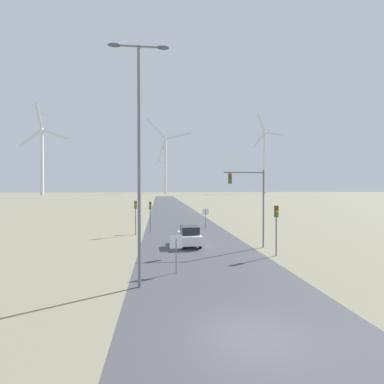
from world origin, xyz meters
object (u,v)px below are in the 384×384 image
object	(u,v)px
wind_turbine_far_left	(42,155)
wind_turbine_center	(265,157)
traffic_light_post_near_right	(276,219)
traffic_light_post_mid_left	(136,210)
traffic_light_mast_overhead	(251,194)
car_approaching	(189,236)
stop_sign_near	(176,247)
streetlamp	(139,141)
wind_turbine_left	(165,159)
stop_sign_far	(206,215)
traffic_light_post_near_left	(150,210)

from	to	relation	value
wind_turbine_far_left	wind_turbine_center	distance (m)	167.38
traffic_light_post_near_right	traffic_light_post_mid_left	xyz separation A→B (m)	(-11.74, 11.45, -0.04)
traffic_light_post_mid_left	traffic_light_mast_overhead	bearing A→B (deg)	-37.22
traffic_light_post_mid_left	wind_turbine_far_left	bearing A→B (deg)	113.06
wind_turbine_center	car_approaching	bearing A→B (deg)	-111.74
traffic_light_post_near_right	wind_turbine_far_left	bearing A→B (deg)	114.84
car_approaching	wind_turbine_center	bearing A→B (deg)	68.26
traffic_light_mast_overhead	wind_turbine_far_left	xyz separation A→B (m)	(-84.38, 181.10, 21.76)
traffic_light_post_near_right	wind_turbine_center	distance (m)	233.14
traffic_light_post_near_right	wind_turbine_center	xyz separation A→B (m)	(78.60, 217.76, 27.56)
stop_sign_near	wind_turbine_center	world-z (taller)	wind_turbine_center
streetlamp	stop_sign_near	xyz separation A→B (m)	(2.12, 2.40, -6.21)
traffic_light_post_near_right	wind_turbine_center	world-z (taller)	wind_turbine_center
wind_turbine_far_left	wind_turbine_left	world-z (taller)	wind_turbine_left
streetlamp	traffic_light_post_mid_left	world-z (taller)	streetlamp
stop_sign_far	traffic_light_mast_overhead	distance (m)	13.27
car_approaching	wind_turbine_center	world-z (taller)	wind_turbine_center
streetlamp	car_approaching	distance (m)	13.52
traffic_light_post_mid_left	car_approaching	world-z (taller)	traffic_light_post_mid_left
wind_turbine_far_left	traffic_light_mast_overhead	bearing A→B (deg)	-65.02
streetlamp	traffic_light_post_near_right	size ratio (longest dim) A/B	3.29
streetlamp	wind_turbine_left	xyz separation A→B (m)	(7.01, 239.29, 21.35)
stop_sign_far	wind_turbine_far_left	xyz separation A→B (m)	(-82.31, 168.34, 24.75)
traffic_light_post_near_left	traffic_light_post_near_right	size ratio (longest dim) A/B	0.92
streetlamp	traffic_light_post_near_left	bearing A→B (deg)	89.85
stop_sign_far	traffic_light_post_near_left	distance (m)	7.58
traffic_light_post_near_right	car_approaching	distance (m)	8.16
wind_turbine_far_left	traffic_light_post_near_left	bearing A→B (deg)	-66.24
traffic_light_post_near_right	wind_turbine_far_left	size ratio (longest dim) A/B	0.07
stop_sign_far	car_approaching	xyz separation A→B (m)	(-3.30, -11.34, -0.89)
stop_sign_far	wind_turbine_left	bearing A→B (deg)	90.03
streetlamp	traffic_light_post_near_right	bearing A→B (deg)	31.39
stop_sign_near	wind_turbine_far_left	distance (m)	204.99
traffic_light_post_near_left	wind_turbine_center	xyz separation A→B (m)	(88.76, 204.23, 27.77)
wind_turbine_left	traffic_light_mast_overhead	bearing A→B (deg)	-89.45
traffic_light_mast_overhead	car_approaching	size ratio (longest dim) A/B	1.66
streetlamp	wind_turbine_left	world-z (taller)	wind_turbine_left
traffic_light_post_near_left	car_approaching	world-z (taller)	traffic_light_post_near_left
car_approaching	traffic_light_post_mid_left	bearing A→B (deg)	128.58
car_approaching	traffic_light_mast_overhead	bearing A→B (deg)	-14.85
stop_sign_near	wind_turbine_far_left	size ratio (longest dim) A/B	0.04
stop_sign_near	traffic_light_mast_overhead	xyz separation A→B (m)	(7.09, 7.13, 3.16)
traffic_light_post_mid_left	traffic_light_mast_overhead	size ratio (longest dim) A/B	0.56
traffic_light_post_near_right	traffic_light_mast_overhead	world-z (taller)	traffic_light_mast_overhead
stop_sign_near	wind_turbine_left	world-z (taller)	wind_turbine_left
traffic_light_post_near_left	car_approaching	size ratio (longest dim) A/B	0.87
wind_turbine_left	wind_turbine_center	world-z (taller)	wind_turbine_center
traffic_light_post_mid_left	traffic_light_post_near_left	bearing A→B (deg)	52.80
traffic_light_mast_overhead	streetlamp	bearing A→B (deg)	-134.05
streetlamp	wind_turbine_left	distance (m)	240.35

